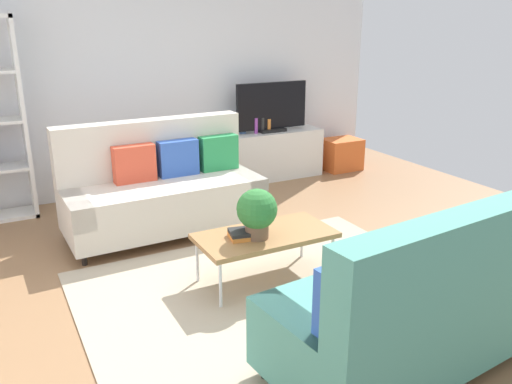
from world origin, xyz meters
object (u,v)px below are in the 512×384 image
object	(u,v)px
vase_0	(229,128)
bottle_0	(256,126)
tv_console	(270,155)
potted_plant	(257,211)
bottle_1	(263,125)
vase_1	(242,127)
tv	(272,108)
storage_trunk	(341,154)
bottle_2	(269,126)
coffee_table	(265,236)
couch_beige	(162,188)
table_book_0	(245,236)
couch_green	(423,303)

from	to	relation	value
vase_0	bottle_0	world-z (taller)	bottle_0
tv_console	potted_plant	distance (m)	3.07
bottle_1	vase_1	bearing A→B (deg)	160.06
tv	potted_plant	world-z (taller)	tv
bottle_0	storage_trunk	bearing A→B (deg)	-2.57
vase_0	bottle_2	xyz separation A→B (m)	(0.53, -0.09, -0.00)
coffee_table	bottle_2	size ratio (longest dim) A/B	6.36
coffee_table	bottle_1	world-z (taller)	bottle_1
couch_beige	table_book_0	world-z (taller)	couch_beige
coffee_table	vase_0	world-z (taller)	vase_0
potted_plant	couch_green	bearing A→B (deg)	-73.95
couch_green	coffee_table	xyz separation A→B (m)	(-0.29, 1.42, -0.05)
couch_beige	bottle_2	bearing A→B (deg)	-150.43
tv	storage_trunk	distance (m)	1.32
coffee_table	bottle_1	distance (m)	2.88
storage_trunk	potted_plant	xyz separation A→B (m)	(-2.68, -2.51, 0.42)
couch_beige	bottle_1	size ratio (longest dim) A/B	9.65
vase_1	bottle_0	size ratio (longest dim) A/B	0.89
vase_0	bottle_0	bearing A→B (deg)	-14.76
bottle_2	storage_trunk	bearing A→B (deg)	-2.99
coffee_table	bottle_2	bearing A→B (deg)	60.39
storage_trunk	bottle_0	size ratio (longest dim) A/B	2.59
coffee_table	tv	bearing A→B (deg)	59.78
couch_beige	couch_green	xyz separation A→B (m)	(0.68, -2.84, -0.01)
vase_0	tv	bearing A→B (deg)	-6.88
bottle_1	bottle_2	world-z (taller)	bottle_1
storage_trunk	bottle_1	world-z (taller)	bottle_1
table_book_0	vase_0	world-z (taller)	vase_0
tv_console	table_book_0	bearing A→B (deg)	-122.97
tv_console	vase_1	bearing A→B (deg)	172.69
bottle_0	bottle_1	world-z (taller)	bottle_0
table_book_0	tv_console	bearing A→B (deg)	57.03
table_book_0	bottle_1	world-z (taller)	bottle_1
coffee_table	tv_console	world-z (taller)	tv_console
storage_trunk	bottle_1	xyz separation A→B (m)	(-1.24, 0.06, 0.52)
couch_beige	storage_trunk	distance (m)	3.15
table_book_0	vase_0	distance (m)	2.85
bottle_1	bottle_2	xyz separation A→B (m)	(0.09, 0.00, -0.01)
table_book_0	bottle_2	size ratio (longest dim) A/B	1.39
tv_console	vase_0	xyz separation A→B (m)	(-0.58, 0.05, 0.41)
vase_0	coffee_table	bearing A→B (deg)	-109.03
table_book_0	vase_0	xyz separation A→B (m)	(1.08, 2.62, 0.29)
bottle_0	vase_0	bearing A→B (deg)	165.24
tv	bottle_1	bearing A→B (deg)	-171.97
tv_console	tv	distance (m)	0.63
tv	storage_trunk	world-z (taller)	tv
couch_green	bottle_0	world-z (taller)	couch_green
couch_beige	potted_plant	world-z (taller)	couch_beige
tv_console	potted_plant	xyz separation A→B (m)	(-1.58, -2.61, 0.32)
tv	bottle_1	world-z (taller)	tv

